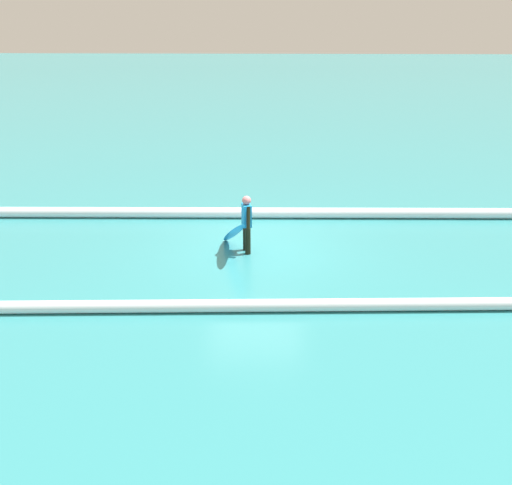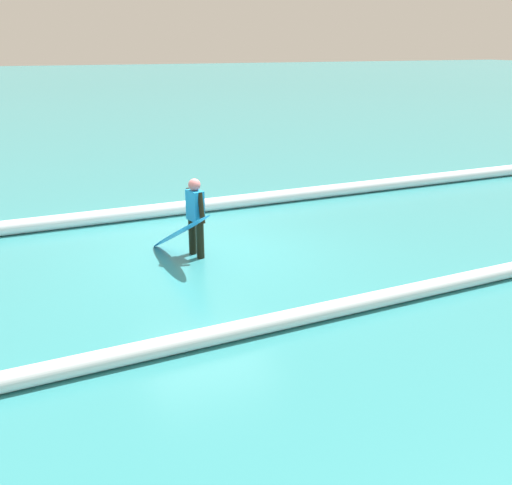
{
  "view_description": "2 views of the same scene",
  "coord_description": "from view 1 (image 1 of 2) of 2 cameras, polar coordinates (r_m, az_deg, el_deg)",
  "views": [
    {
      "loc": [
        -0.64,
        13.91,
        5.38
      ],
      "look_at": [
        -0.12,
        2.35,
        1.05
      ],
      "focal_mm": 41.28,
      "sensor_mm": 36.0,
      "label": 1
    },
    {
      "loc": [
        2.95,
        9.97,
        3.73
      ],
      "look_at": [
        -0.11,
        2.39,
        0.9
      ],
      "focal_mm": 40.71,
      "sensor_mm": 36.0,
      "label": 2
    }
  ],
  "objects": [
    {
      "name": "wave_crest_midground",
      "position": [
        11.86,
        -10.24,
        -6.1
      ],
      "size": [
        19.82,
        1.46,
        0.26
      ],
      "primitive_type": "cylinder",
      "rotation": [
        0.0,
        1.57,
        0.06
      ],
      "color": "silver",
      "rests_on": "ground_plane"
    },
    {
      "name": "surfboard",
      "position": [
        14.48,
        -2.19,
        0.93
      ],
      "size": [
        0.87,
        1.87,
        1.08
      ],
      "color": "#268CE5",
      "rests_on": "ground_plane"
    },
    {
      "name": "wave_crest_foreground",
      "position": [
        17.27,
        4.32,
        2.87
      ],
      "size": [
        24.01,
        1.19,
        0.31
      ],
      "primitive_type": "cylinder",
      "rotation": [
        0.0,
        1.57,
        0.04
      ],
      "color": "white",
      "rests_on": "ground_plane"
    },
    {
      "name": "ground_plane",
      "position": [
        14.93,
        -0.06,
        -0.58
      ],
      "size": [
        197.72,
        197.72,
        0.0
      ],
      "primitive_type": "plane",
      "color": "teal"
    },
    {
      "name": "surfer",
      "position": [
        14.44,
        -0.91,
        2.09
      ],
      "size": [
        0.28,
        0.58,
        1.45
      ],
      "rotation": [
        0.0,
        0.0,
        4.96
      ],
      "color": "black",
      "rests_on": "ground_plane"
    }
  ]
}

